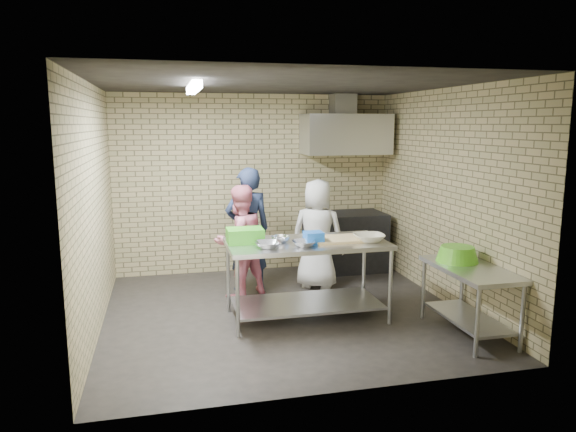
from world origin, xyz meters
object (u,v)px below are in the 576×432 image
at_px(stove, 345,242).
at_px(man_navy, 248,230).
at_px(prep_table, 307,280).
at_px(green_basin, 457,254).
at_px(green_crate, 245,236).
at_px(bottle_red, 345,139).
at_px(woman_white, 317,234).
at_px(woman_pink, 240,241).
at_px(side_counter, 469,301).
at_px(blue_tub, 314,238).

distance_m(stove, man_navy, 1.79).
height_order(prep_table, green_basin, green_basin).
distance_m(green_crate, bottle_red, 2.93).
bearing_deg(green_basin, woman_white, 122.32).
bearing_deg(bottle_red, woman_white, -125.72).
distance_m(stove, green_basin, 2.57).
xyz_separation_m(woman_pink, woman_white, (1.10, 0.14, 0.02)).
distance_m(green_crate, green_basin, 2.38).
xyz_separation_m(prep_table, woman_pink, (-0.64, 0.97, 0.28)).
xyz_separation_m(green_basin, woman_white, (-1.10, 1.74, -0.08)).
bearing_deg(green_basin, bottle_red, 97.90).
distance_m(side_counter, bottle_red, 3.44).
bearing_deg(blue_tub, man_navy, 112.34).
bearing_deg(side_counter, green_basin, 94.57).
height_order(side_counter, bottle_red, bottle_red).
bearing_deg(stove, green_basin, -80.24).
distance_m(side_counter, woman_white, 2.31).
relative_size(prep_table, green_crate, 4.50).
distance_m(prep_table, green_basin, 1.72).
distance_m(side_counter, stove, 2.79).
bearing_deg(stove, woman_white, -131.35).
bearing_deg(woman_white, green_crate, 71.20).
distance_m(side_counter, man_navy, 2.99).
distance_m(man_navy, woman_white, 0.96).
relative_size(side_counter, blue_tub, 5.88).
distance_m(prep_table, woman_white, 1.24).
relative_size(bottle_red, woman_pink, 0.12).
xyz_separation_m(blue_tub, green_basin, (1.51, -0.52, -0.15)).
bearing_deg(woman_pink, stove, -178.26).
distance_m(side_counter, green_crate, 2.56).
relative_size(green_crate, man_navy, 0.24).
xyz_separation_m(prep_table, man_navy, (-0.50, 1.23, 0.39)).
xyz_separation_m(bottle_red, man_navy, (-1.67, -0.89, -1.19)).
bearing_deg(prep_table, bottle_red, 60.95).
xyz_separation_m(man_navy, woman_white, (0.95, -0.11, -0.09)).
height_order(man_navy, woman_pink, man_navy).
bearing_deg(prep_table, stove, 59.04).
bearing_deg(green_basin, green_crate, 161.81).
height_order(green_basin, man_navy, man_navy).
bearing_deg(bottle_red, man_navy, -151.93).
bearing_deg(stove, man_navy, -158.11).
relative_size(man_navy, woman_white, 1.11).
distance_m(stove, green_crate, 2.59).
height_order(bottle_red, woman_pink, bottle_red).
bearing_deg(green_basin, man_navy, 137.99).
bearing_deg(green_crate, man_navy, 79.51).
xyz_separation_m(stove, green_basin, (0.43, -2.50, 0.38)).
bearing_deg(man_navy, bottle_red, -158.11).
bearing_deg(side_counter, woman_white, 119.39).
xyz_separation_m(blue_tub, woman_pink, (-0.69, 1.07, -0.24)).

